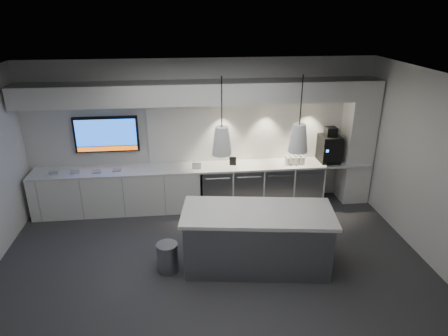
{
  "coord_description": "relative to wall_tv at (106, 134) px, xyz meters",
  "views": [
    {
      "loc": [
        -0.43,
        -5.31,
        3.92
      ],
      "look_at": [
        0.29,
        1.1,
        1.29
      ],
      "focal_mm": 32.0,
      "sensor_mm": 36.0,
      "label": 1
    }
  ],
  "objects": [
    {
      "name": "wall_tv",
      "position": [
        0.0,
        0.0,
        0.0
      ],
      "size": [
        1.25,
        0.07,
        0.72
      ],
      "color": "black",
      "rests_on": "wall_back"
    },
    {
      "name": "wall_front",
      "position": [
        1.9,
        -4.95,
        -0.06
      ],
      "size": [
        7.0,
        0.0,
        7.0
      ],
      "primitive_type": "plane",
      "rotation": [
        -1.57,
        0.0,
        0.0
      ],
      "color": "silver",
      "rests_on": "floor"
    },
    {
      "name": "column",
      "position": [
        5.1,
        -0.25,
        -0.26
      ],
      "size": [
        0.55,
        0.55,
        2.6
      ],
      "primitive_type": "cube",
      "color": "white",
      "rests_on": "floor"
    },
    {
      "name": "tray_b",
      "position": [
        -0.62,
        -0.31,
        -0.65
      ],
      "size": [
        0.19,
        0.19,
        0.02
      ],
      "primitive_type": "cube",
      "rotation": [
        0.0,
        0.0,
        0.22
      ],
      "color": "#A0A0A0",
      "rests_on": "back_counter"
    },
    {
      "name": "cup_cluster",
      "position": [
        3.76,
        -0.33,
        -0.58
      ],
      "size": [
        0.4,
        0.19,
        0.16
      ],
      "primitive_type": null,
      "color": "silver",
      "rests_on": "back_counter"
    },
    {
      "name": "sign_white",
      "position": [
        1.75,
        -0.4,
        -0.59
      ],
      "size": [
        0.18,
        0.04,
        0.14
      ],
      "primitive_type": "cube",
      "rotation": [
        0.0,
        0.0,
        -0.13
      ],
      "color": "white",
      "rests_on": "back_counter"
    },
    {
      "name": "pendant_left",
      "position": [
        2.04,
        -2.43,
        0.59
      ],
      "size": [
        0.28,
        0.28,
        1.11
      ],
      "color": "white",
      "rests_on": "ceiling"
    },
    {
      "name": "tray_d",
      "position": [
        0.18,
        -0.3,
        -0.65
      ],
      "size": [
        0.17,
        0.17,
        0.02
      ],
      "primitive_type": "cube",
      "rotation": [
        0.0,
        0.0,
        0.09
      ],
      "color": "#A0A0A0",
      "rests_on": "back_counter"
    },
    {
      "name": "tray_a",
      "position": [
        -1.01,
        -0.34,
        -0.65
      ],
      "size": [
        0.2,
        0.2,
        0.02
      ],
      "primitive_type": "cube",
      "rotation": [
        0.0,
        0.0,
        0.31
      ],
      "color": "#A0A0A0",
      "rests_on": "back_counter"
    },
    {
      "name": "fridge_unit_d",
      "position": [
        4.04,
        -0.27,
        -1.13
      ],
      "size": [
        0.6,
        0.61,
        0.85
      ],
      "primitive_type": "cube",
      "color": "gray",
      "rests_on": "floor"
    },
    {
      "name": "back_counter",
      "position": [
        1.9,
        -0.27,
        -0.68
      ],
      "size": [
        6.8,
        0.65,
        0.04
      ],
      "primitive_type": "cube",
      "color": "white",
      "rests_on": "left_base_cabinets"
    },
    {
      "name": "fridge_unit_a",
      "position": [
        2.15,
        -0.27,
        -1.13
      ],
      "size": [
        0.6,
        0.61,
        0.85
      ],
      "primitive_type": "cube",
      "color": "gray",
      "rests_on": "floor"
    },
    {
      "name": "pendant_right",
      "position": [
        3.15,
        -2.43,
        0.59
      ],
      "size": [
        0.28,
        0.28,
        1.11
      ],
      "color": "white",
      "rests_on": "ceiling"
    },
    {
      "name": "ceiling",
      "position": [
        1.9,
        -2.45,
        1.44
      ],
      "size": [
        7.0,
        7.0,
        0.0
      ],
      "primitive_type": "plane",
      "rotation": [
        3.14,
        0.0,
        0.0
      ],
      "color": "black",
      "rests_on": "wall_back"
    },
    {
      "name": "wall_right",
      "position": [
        5.4,
        -2.45,
        -0.06
      ],
      "size": [
        0.0,
        7.0,
        7.0
      ],
      "primitive_type": "plane",
      "rotation": [
        1.57,
        0.0,
        -1.57
      ],
      "color": "silver",
      "rests_on": "floor"
    },
    {
      "name": "backsplash",
      "position": [
        3.1,
        0.03,
        -0.01
      ],
      "size": [
        4.6,
        0.03,
        1.3
      ],
      "primitive_type": "cube",
      "color": "white",
      "rests_on": "wall_back"
    },
    {
      "name": "fridge_unit_c",
      "position": [
        3.41,
        -0.27,
        -1.13
      ],
      "size": [
        0.6,
        0.61,
        0.85
      ],
      "primitive_type": "cube",
      "color": "gray",
      "rests_on": "floor"
    },
    {
      "name": "coffee_machine",
      "position": [
        4.51,
        -0.25,
        -0.36
      ],
      "size": [
        0.41,
        0.58,
        0.73
      ],
      "rotation": [
        0.0,
        0.0,
        0.02
      ],
      "color": "black",
      "rests_on": "back_counter"
    },
    {
      "name": "bin",
      "position": [
        1.18,
        -2.4,
        -1.32
      ],
      "size": [
        0.43,
        0.43,
        0.48
      ],
      "primitive_type": "cylinder",
      "rotation": [
        0.0,
        0.0,
        0.34
      ],
      "color": "gray",
      "rests_on": "floor"
    },
    {
      "name": "left_base_cabinets",
      "position": [
        0.15,
        -0.27,
        -1.13
      ],
      "size": [
        3.3,
        0.63,
        0.86
      ],
      "primitive_type": "cube",
      "color": "white",
      "rests_on": "floor"
    },
    {
      "name": "tray_c",
      "position": [
        -0.2,
        -0.33,
        -0.65
      ],
      "size": [
        0.18,
        0.18,
        0.02
      ],
      "primitive_type": "cube",
      "rotation": [
        0.0,
        0.0,
        0.15
      ],
      "color": "#A0A0A0",
      "rests_on": "back_counter"
    },
    {
      "name": "island",
      "position": [
        2.59,
        -2.43,
        -1.06
      ],
      "size": [
        2.46,
        1.33,
        0.99
      ],
      "rotation": [
        0.0,
        0.0,
        -0.14
      ],
      "color": "gray",
      "rests_on": "floor"
    },
    {
      "name": "floor",
      "position": [
        1.9,
        -2.45,
        -1.56
      ],
      "size": [
        7.0,
        7.0,
        0.0
      ],
      "primitive_type": "plane",
      "color": "#333235",
      "rests_on": "ground"
    },
    {
      "name": "sign_black",
      "position": [
        2.49,
        -0.28,
        -0.57
      ],
      "size": [
        0.14,
        0.05,
        0.18
      ],
      "primitive_type": "cube",
      "rotation": [
        0.0,
        0.0,
        -0.24
      ],
      "color": "black",
      "rests_on": "back_counter"
    },
    {
      "name": "fridge_unit_b",
      "position": [
        2.78,
        -0.27,
        -1.13
      ],
      "size": [
        0.6,
        0.61,
        0.85
      ],
      "primitive_type": "cube",
      "color": "gray",
      "rests_on": "floor"
    },
    {
      "name": "soffit",
      "position": [
        1.9,
        -0.25,
        0.84
      ],
      "size": [
        6.9,
        0.6,
        0.4
      ],
      "primitive_type": "cube",
      "color": "white",
      "rests_on": "wall_back"
    },
    {
      "name": "wall_back",
      "position": [
        1.9,
        0.05,
        -0.06
      ],
      "size": [
        7.0,
        0.0,
        7.0
      ],
      "primitive_type": "plane",
      "rotation": [
        1.57,
        0.0,
        0.0
      ],
      "color": "silver",
      "rests_on": "floor"
    }
  ]
}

